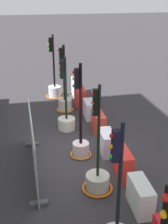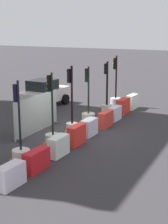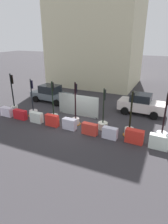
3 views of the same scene
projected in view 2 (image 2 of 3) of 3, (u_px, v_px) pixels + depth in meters
The scene contains 18 objects.
ground_plane at pixel (72, 132), 16.83m from camera, with size 120.00×120.00×0.00m, color #312E32.
traffic_light_1 at pixel (21, 150), 13.17m from camera, with size 0.93×0.93×3.15m.
traffic_light_2 at pixel (53, 136), 14.96m from camera, with size 0.90×0.90×3.19m.
traffic_light_3 at pixel (72, 121), 16.63m from camera, with size 0.76×0.76×3.28m.
traffic_light_4 at pixel (88, 113), 18.59m from camera, with size 0.71×0.71×3.01m.
traffic_light_5 at pixel (107, 105), 20.19m from camera, with size 0.82×0.82×3.11m.
traffic_light_6 at pixel (116, 99), 22.07m from camera, with size 0.95×0.95×3.29m.
construction_barrier_0 at pixel (11, 176), 11.05m from camera, with size 1.08×0.50×0.76m.
construction_barrier_1 at pixel (36, 161), 12.30m from camera, with size 1.17×0.46×0.77m.
construction_barrier_2 at pixel (58, 146), 13.70m from camera, with size 1.05×0.48×0.81m.
construction_barrier_3 at pixel (77, 135), 14.95m from camera, with size 1.05×0.42×0.88m.
construction_barrier_4 at pixel (89, 127), 16.25m from camera, with size 1.00×0.51×0.80m.
construction_barrier_5 at pixel (105, 119), 17.63m from camera, with size 1.11×0.44×0.81m.
construction_barrier_6 at pixel (115, 113), 18.89m from camera, with size 1.00×0.46×0.78m.
construction_barrier_7 at pixel (123, 106), 20.28m from camera, with size 1.15×0.49×0.90m.
construction_barrier_8 at pixel (132, 102), 21.51m from camera, with size 1.14×0.46×0.91m.
car_white_van at pixel (43, 93), 22.05m from camera, with size 3.93×2.15×1.76m.
site_fence_panel at pixel (37, 115), 16.75m from camera, with size 3.64×0.50×1.82m.
Camera 2 is at (-14.15, -7.66, 5.08)m, focal length 54.91 mm.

